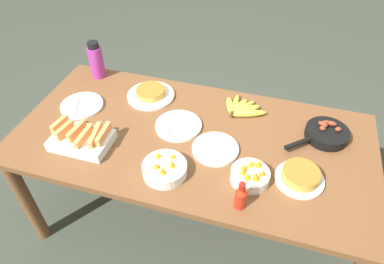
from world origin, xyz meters
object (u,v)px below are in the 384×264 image
frittata_plate_center (151,94)px  skillet (326,134)px  empty_plate_near_front (82,105)px  water_bottle (96,61)px  melon_tray (82,138)px  hot_sauce_bottle (241,196)px  fruit_bowl_mango (250,175)px  frittata_plate_side (300,176)px  banana_bunch (240,109)px  fruit_bowl_citrus (165,169)px  empty_plate_far_right (178,126)px  empty_plate_far_left (215,149)px

frittata_plate_center → skillet: bearing=-4.2°
empty_plate_near_front → water_bottle: 0.32m
melon_tray → water_bottle: (-0.21, 0.56, 0.07)m
water_bottle → hot_sauce_bottle: water_bottle is taller
melon_tray → fruit_bowl_mango: (0.82, 0.01, -0.00)m
frittata_plate_side → water_bottle: bearing=158.3°
skillet → hot_sauce_bottle: size_ratio=2.14×
banana_bunch → frittata_plate_center: frittata_plate_center is taller
water_bottle → fruit_bowl_citrus: bearing=-43.4°
empty_plate_far_right → skillet: bearing=10.2°
banana_bunch → fruit_bowl_mango: bearing=-74.4°
banana_bunch → melon_tray: melon_tray is taller
banana_bunch → fruit_bowl_citrus: fruit_bowl_citrus is taller
banana_bunch → fruit_bowl_citrus: 0.58m
fruit_bowl_citrus → hot_sauce_bottle: hot_sauce_bottle is taller
skillet → empty_plate_near_front: bearing=-36.8°
melon_tray → frittata_plate_side: (1.03, 0.07, -0.01)m
fruit_bowl_citrus → frittata_plate_center: bearing=118.0°
fruit_bowl_mango → empty_plate_near_front: bearing=165.6°
banana_bunch → fruit_bowl_mango: fruit_bowl_mango is taller
empty_plate_far_right → fruit_bowl_citrus: 0.32m
banana_bunch → empty_plate_far_right: banana_bunch is taller
frittata_plate_center → frittata_plate_side: (0.85, -0.38, 0.01)m
frittata_plate_side → empty_plate_near_front: 1.20m
empty_plate_far_left → fruit_bowl_citrus: size_ratio=1.12×
empty_plate_near_front → hot_sauce_bottle: hot_sauce_bottle is taller
frittata_plate_side → hot_sauce_bottle: 0.31m
skillet → fruit_bowl_citrus: size_ratio=1.50×
frittata_plate_center → fruit_bowl_mango: fruit_bowl_mango is taller
empty_plate_far_right → fruit_bowl_citrus: fruit_bowl_citrus is taller
empty_plate_near_front → water_bottle: bearing=100.1°
empty_plate_far_left → empty_plate_near_front: bearing=171.7°
fruit_bowl_mango → fruit_bowl_citrus: size_ratio=0.85×
skillet → frittata_plate_center: 0.96m
skillet → fruit_bowl_citrus: 0.81m
empty_plate_far_left → fruit_bowl_mango: size_ratio=1.32×
fruit_bowl_mango → hot_sauce_bottle: (-0.02, -0.14, 0.03)m
hot_sauce_bottle → empty_plate_near_front: bearing=157.5°
frittata_plate_center → fruit_bowl_mango: (0.64, -0.44, 0.01)m
fruit_bowl_citrus → banana_bunch: bearing=65.3°
skillet → frittata_plate_center: skillet is taller
frittata_plate_center → empty_plate_near_front: 0.38m
skillet → fruit_bowl_mango: 0.49m
empty_plate_far_left → banana_bunch: bearing=79.5°
water_bottle → fruit_bowl_mango: bearing=-28.3°
fruit_bowl_mango → water_bottle: bearing=151.7°
empty_plate_far_left → fruit_bowl_mango: bearing=-36.0°
banana_bunch → hot_sauce_bottle: size_ratio=1.75×
frittata_plate_side → water_bottle: water_bottle is taller
melon_tray → frittata_plate_side: melon_tray is taller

